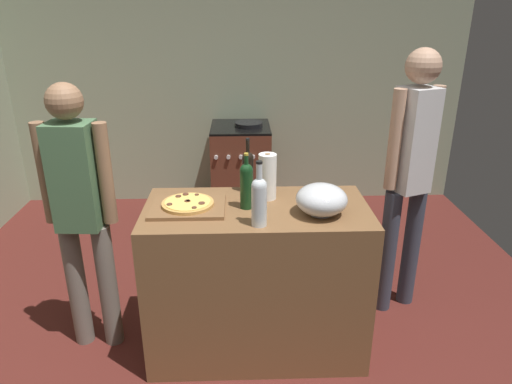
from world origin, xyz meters
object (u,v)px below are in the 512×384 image
Objects in this scene: mixing_bowl at (322,200)px; wine_bottle_dark at (246,184)px; person_in_red at (410,169)px; pizza at (188,203)px; paper_towel_roll at (267,177)px; wine_bottle_clear at (248,170)px; person_in_stripes at (80,205)px; stove at (241,169)px; wine_bottle_amber at (259,199)px.

wine_bottle_dark reaches higher than mixing_bowl.
pizza is at bearing -164.18° from person_in_red.
person_in_red reaches higher than mixing_bowl.
paper_towel_roll is (-0.27, 0.23, 0.05)m from mixing_bowl.
wine_bottle_clear is 0.19× the size of person_in_red.
wine_bottle_dark is at bearing 0.18° from pizza.
wine_bottle_dark is 0.20× the size of person_in_stripes.
wine_bottle_clear is (0.33, 0.24, 0.10)m from pizza.
person_in_stripes is (-1.31, 0.16, -0.08)m from mixing_bowl.
paper_towel_roll is 0.86× the size of wine_bottle_dark.
stove is at bearing 81.70° from pizza.
wine_bottle_dark is at bearing -3.92° from person_in_stripes.
paper_towel_roll is (0.44, 0.13, 0.10)m from pizza.
wine_bottle_clear is (-0.05, 0.46, -0.01)m from wine_bottle_amber.
mixing_bowl is 0.87× the size of wine_bottle_dark.
wine_bottle_amber is (0.38, -0.22, 0.11)m from pizza.
mixing_bowl is 0.80× the size of wine_bottle_amber.
wine_bottle_amber is at bearing -160.29° from mixing_bowl.
person_in_stripes is (-0.93, -0.18, -0.13)m from wine_bottle_clear.
mixing_bowl is 2.22m from stove.
pizza is at bearing -98.30° from stove.
wine_bottle_amber is at bearing -99.92° from paper_towel_roll.
wine_bottle_amber is 1.09× the size of wine_bottle_dark.
wine_bottle_clear is (-0.11, 0.11, 0.00)m from paper_towel_roll.
wine_bottle_dark is at bearing 105.10° from wine_bottle_amber.
person_in_stripes is (-0.98, 0.28, -0.14)m from wine_bottle_amber.
person_in_red is (1.05, -1.63, 0.55)m from stove.
pizza is 0.72m from mixing_bowl.
person_in_red reaches higher than wine_bottle_dark.
wine_bottle_clear is 0.35× the size of stove.
person_in_red is at bearing 31.78° from wine_bottle_amber.
wine_bottle_amber is 1.04× the size of wine_bottle_clear.
stove is (-0.03, 2.01, -0.61)m from wine_bottle_dark.
mixing_bowl is 0.29× the size of stove.
wine_bottle_dark is 1.09m from person_in_red.
pizza is 0.31× the size of stove.
person_in_stripes reaches higher than paper_towel_roll.
person_in_red is at bearing 7.70° from wine_bottle_clear.
wine_bottle_dark is 2.10m from stove.
person_in_red is (0.63, 0.48, -0.01)m from mixing_bowl.
paper_towel_roll is at bearing 80.08° from wine_bottle_amber.
mixing_bowl is at bearing -142.92° from person_in_red.
mixing_bowl is 1.32m from person_in_stripes.
wine_bottle_dark is 0.34× the size of stove.
mixing_bowl is (0.71, -0.10, 0.05)m from pizza.
person_in_red is (1.94, 0.32, 0.08)m from person_in_stripes.
wine_bottle_amber reaches higher than stove.
stove is at bearing 122.81° from person_in_red.
person_in_stripes is at bearing 176.08° from wine_bottle_dark.
wine_bottle_clear reaches higher than pizza.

